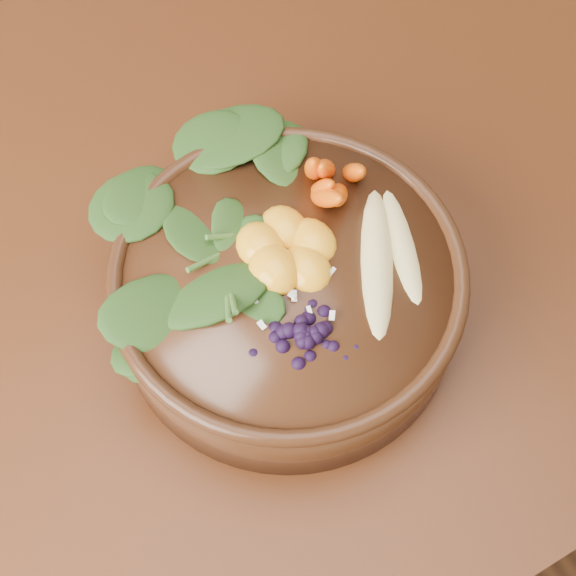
% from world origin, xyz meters
% --- Properties ---
extents(ground, '(4.00, 4.00, 0.00)m').
position_xyz_m(ground, '(0.00, 0.00, 0.00)').
color(ground, '#381E0F').
rests_on(ground, ground).
extents(dining_table, '(1.60, 0.90, 0.75)m').
position_xyz_m(dining_table, '(0.00, 0.00, 0.66)').
color(dining_table, '#331C0C').
rests_on(dining_table, ground).
extents(stoneware_bowl, '(0.43, 0.43, 0.09)m').
position_xyz_m(stoneware_bowl, '(-0.16, -0.12, 0.79)').
color(stoneware_bowl, '#3D1F0F').
rests_on(stoneware_bowl, dining_table).
extents(kale_heap, '(0.27, 0.26, 0.05)m').
position_xyz_m(kale_heap, '(-0.18, -0.04, 0.86)').
color(kale_heap, '#2A4E1C').
rests_on(kale_heap, stoneware_bowl).
extents(carrot_cluster, '(0.09, 0.09, 0.09)m').
position_xyz_m(carrot_cluster, '(-0.07, -0.06, 0.89)').
color(carrot_cluster, '#FC5C08').
rests_on(carrot_cluster, stoneware_bowl).
extents(banana_halves, '(0.13, 0.17, 0.03)m').
position_xyz_m(banana_halves, '(-0.07, -0.15, 0.86)').
color(banana_halves, '#E0CC84').
rests_on(banana_halves, stoneware_bowl).
extents(mandarin_cluster, '(0.13, 0.13, 0.04)m').
position_xyz_m(mandarin_cluster, '(-0.15, -0.10, 0.86)').
color(mandarin_cluster, '#F9A119').
rests_on(mandarin_cluster, stoneware_bowl).
extents(blueberry_pile, '(0.19, 0.16, 0.05)m').
position_xyz_m(blueberry_pile, '(-0.18, -0.19, 0.86)').
color(blueberry_pile, black).
rests_on(blueberry_pile, stoneware_bowl).
extents(coconut_flakes, '(0.13, 0.11, 0.01)m').
position_xyz_m(coconut_flakes, '(-0.17, -0.15, 0.84)').
color(coconut_flakes, white).
rests_on(coconut_flakes, stoneware_bowl).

